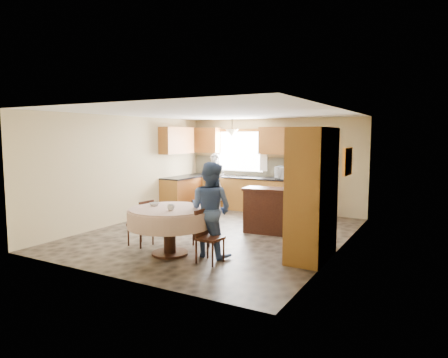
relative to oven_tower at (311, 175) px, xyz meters
name	(u,v)px	position (x,y,z in m)	size (l,w,h in m)	color
floor	(218,233)	(-1.15, -2.69, -1.06)	(5.00, 6.00, 0.01)	brown
ceiling	(218,113)	(-1.15, -2.69, 1.44)	(5.00, 6.00, 0.01)	white
wall_back	(273,165)	(-1.15, 0.31, 0.19)	(5.00, 0.02, 2.50)	tan
wall_front	(111,192)	(-1.15, -5.69, 0.19)	(5.00, 0.02, 2.50)	tan
wall_left	(127,169)	(-3.65, -2.69, 0.19)	(0.02, 6.00, 2.50)	tan
wall_right	(340,181)	(1.35, -2.69, 0.19)	(0.02, 6.00, 2.50)	tan
window	(240,151)	(-2.15, 0.29, 0.54)	(1.40, 0.03, 1.10)	white
curtain_left	(216,149)	(-2.90, 0.24, 0.59)	(0.22, 0.02, 1.15)	white
curtain_right	(264,150)	(-1.40, 0.24, 0.59)	(0.22, 0.02, 1.15)	white
base_cab_back	(240,194)	(-2.00, 0.01, -0.62)	(3.30, 0.60, 0.88)	#AD7A2E
counter_back	(240,177)	(-2.00, 0.01, -0.16)	(3.30, 0.64, 0.04)	black
base_cab_left	(181,194)	(-3.35, -0.89, -0.62)	(0.60, 1.20, 0.88)	#AD7A2E
counter_left	(181,178)	(-3.35, -0.89, -0.16)	(0.64, 1.20, 0.04)	black
backsplash	(245,166)	(-2.00, 0.30, 0.12)	(3.30, 0.02, 0.55)	tan
wall_cab_left	(206,140)	(-3.20, 0.15, 0.85)	(0.85, 0.33, 0.72)	#B1632C
wall_cab_right	(276,141)	(-1.00, 0.15, 0.85)	(0.90, 0.33, 0.72)	#B1632C
wall_cab_side	(177,140)	(-3.48, -0.89, 0.85)	(0.33, 1.20, 0.72)	#B1632C
oven_tower	(311,175)	(0.00, 0.00, 0.00)	(0.66, 0.62, 2.12)	#AD7A2E
oven_upper	(307,168)	(0.00, -0.31, 0.19)	(0.56, 0.01, 0.45)	black
oven_lower	(307,188)	(0.00, -0.31, -0.31)	(0.56, 0.01, 0.45)	black
pendant	(232,133)	(-2.15, -0.19, 1.06)	(0.36, 0.36, 0.18)	beige
sideboard	(274,212)	(-0.14, -2.11, -0.61)	(1.25, 0.52, 0.89)	#3C1D10
space_heater	(298,220)	(0.34, -1.95, -0.77)	(0.43, 0.30, 0.59)	black
cupboard	(312,194)	(1.07, -3.43, 0.03)	(0.57, 1.14, 2.17)	#AD7A2E
dining_table	(169,218)	(-1.13, -4.38, -0.43)	(1.42, 1.42, 0.81)	#3C1D10
chair_left	(143,221)	(-1.88, -4.19, -0.59)	(0.40, 0.40, 0.85)	#3C1D10
chair_back	(203,220)	(-0.94, -3.60, -0.58)	(0.42, 0.42, 0.86)	#3C1D10
chair_right	(206,233)	(-0.36, -4.42, -0.59)	(0.39, 0.39, 0.86)	#3C1D10
framed_picture	(347,161)	(1.32, -2.01, 0.49)	(0.06, 0.64, 0.53)	gold
microwave	(288,173)	(-0.60, -0.04, 0.02)	(0.60, 0.40, 0.33)	silver
person_sink	(215,182)	(-2.53, -0.46, -0.28)	(0.57, 0.38, 1.56)	silver
person_dining	(211,209)	(-0.47, -4.10, -0.26)	(0.78, 0.61, 1.61)	#3D5586
bowl_sideboard	(258,189)	(-0.50, -2.11, -0.14)	(0.20, 0.20, 0.05)	#B2B2B2
bottle_sideboard	(286,185)	(0.13, -2.11, -0.01)	(0.12, 0.12, 0.31)	silver
cup_table	(171,208)	(-0.96, -4.55, -0.20)	(0.12, 0.12, 0.10)	#B2B2B2
bowl_table	(154,204)	(-1.48, -4.34, -0.22)	(0.17, 0.17, 0.05)	#B2B2B2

